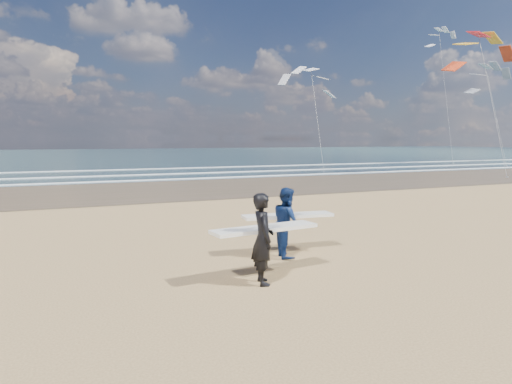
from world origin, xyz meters
name	(u,v)px	position (x,y,z in m)	size (l,w,h in m)	color
wet_sand_strip	(415,177)	(20.00, 18.00, 0.01)	(220.00, 12.00, 0.01)	#4F432A
ocean	(200,154)	(20.00, 72.00, 0.01)	(220.00, 100.00, 0.02)	#1B333C
foam_breakers	(336,168)	(20.00, 28.10, 0.05)	(220.00, 11.70, 0.05)	white
surfer_near	(263,237)	(0.16, 0.43, 0.89)	(2.25, 1.09, 1.74)	black
surfer_far	(287,222)	(1.49, 2.00, 0.82)	(2.25, 1.19, 1.63)	#0E214F
kite_0	(488,80)	(26.47, 17.83, 7.10)	(6.92, 4.86, 12.09)	slate
kite_1	(316,109)	(16.19, 25.48, 5.18)	(5.31, 4.68, 9.61)	slate
kite_2	(493,101)	(38.19, 26.94, 6.61)	(6.33, 4.80, 11.62)	slate
kite_5	(445,90)	(37.41, 32.65, 8.31)	(4.49, 4.59, 16.24)	slate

